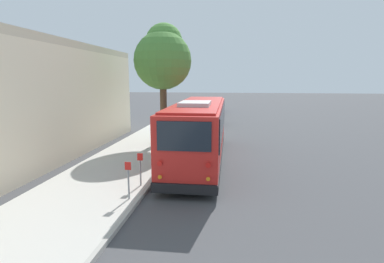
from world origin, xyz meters
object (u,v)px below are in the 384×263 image
Objects in this scene: parked_sedan_black at (212,119)px; parked_sedan_blue at (218,107)px; street_tree at (163,57)px; shuttle_bus at (199,128)px; parked_sedan_tan at (213,111)px; fire_hydrant at (186,128)px; sign_post_near at (128,180)px; sign_post_far at (140,169)px.

parked_sedan_blue is at bearing 4.56° from parked_sedan_black.
street_tree reaches higher than parked_sedan_black.
shuttle_bus is 2.53× the size of parked_sedan_tan.
sign_post_near is at bearing -179.72° from fire_hydrant.
shuttle_bus is 6.04m from sign_post_near.
sign_post_far reaches higher than fire_hydrant.
sign_post_near is (-18.63, 1.57, 0.26)m from parked_sedan_black.
parked_sedan_blue is 17.33m from fire_hydrant.
parked_sedan_blue is at bearing -5.33° from fire_hydrant.
fire_hydrant is at bearing 0.31° from sign_post_far.
shuttle_bus is at bearing 177.82° from parked_sedan_blue.
parked_sedan_blue is 21.44m from street_tree.
sign_post_far is (-23.67, 1.31, 0.22)m from parked_sedan_tan.
shuttle_bus is 19.39m from parked_sedan_tan.
fire_hydrant is at bearing -15.22° from street_tree.
parked_sedan_tan reaches higher than fire_hydrant.
shuttle_bus is at bearing -174.42° from parked_sedan_tan.
parked_sedan_tan is 25.07m from sign_post_near.
parked_sedan_tan is at bearing -3.18° from sign_post_far.
parked_sedan_black is at bearing -16.89° from fire_hydrant.
sign_post_far is at bearing 0.00° from sign_post_near.
parked_sedan_tan is 23.71m from sign_post_far.
street_tree reaches higher than sign_post_far.
parked_sedan_blue is 3.46× the size of sign_post_far.
parked_sedan_tan is (19.35, 0.51, -1.16)m from shuttle_bus.
sign_post_far is at bearing -173.29° from street_tree.
fire_hydrant is (11.88, 0.06, -0.27)m from sign_post_far.
sign_post_near is at bearing 179.63° from parked_sedan_black.
parked_sedan_black is 0.98× the size of parked_sedan_blue.
street_tree is 9.51× the size of fire_hydrant.
street_tree is 9.80m from sign_post_far.
parked_sedan_tan is at bearing 174.73° from parked_sedan_blue.
street_tree is (4.13, 2.82, 3.91)m from shuttle_bus.
fire_hydrant is (-17.26, 1.61, -0.07)m from parked_sedan_blue.
street_tree is at bearing 164.78° from fire_hydrant.
sign_post_far is (-8.46, -1.00, -4.84)m from street_tree.
parked_sedan_blue is at bearing -7.01° from street_tree.
parked_sedan_blue reaches higher than parked_sedan_tan.
parked_sedan_blue is at bearing -2.90° from sign_post_near.
parked_sedan_black is 0.57× the size of street_tree.
sign_post_near is at bearing -174.21° from street_tree.
shuttle_bus is 8.13× the size of sign_post_near.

